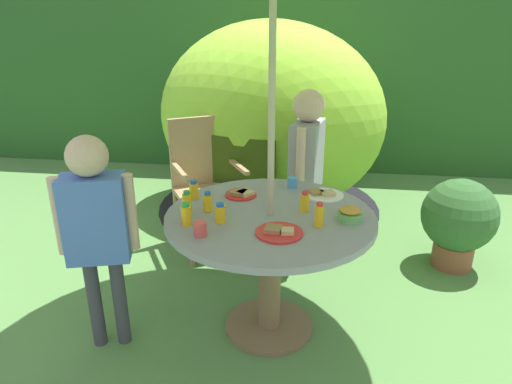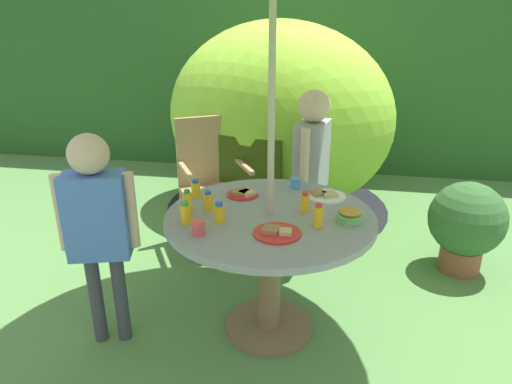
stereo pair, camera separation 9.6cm
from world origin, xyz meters
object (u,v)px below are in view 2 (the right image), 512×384
Objects in this scene: potted_plant at (466,223)px; juice_bottle_center_front at (196,189)px; juice_bottle_near_left at (318,216)px; juice_bottle_front_edge at (188,202)px; dome_tent at (278,120)px; snack_bowl at (350,216)px; garden_table at (270,242)px; juice_bottle_back_edge at (185,213)px; child_in_blue_shirt at (97,216)px; cup_near at (198,228)px; cup_far at (295,183)px; plate_center_back at (277,232)px; wooden_chair at (211,177)px; juice_bottle_far_right at (208,201)px; child_in_grey_shirt at (312,157)px; plate_mid_left at (325,196)px; juice_bottle_near_right at (305,203)px; juice_bottle_mid_right at (219,213)px; plate_far_left at (243,194)px.

potted_plant is 1.95m from juice_bottle_center_front.
juice_bottle_near_left is 0.71m from juice_bottle_front_edge.
juice_bottle_center_front is (-0.27, -1.71, -0.06)m from dome_tent.
potted_plant is at bearing 47.08° from snack_bowl.
potted_plant is 5.23× the size of juice_bottle_front_edge.
juice_bottle_back_edge is (-0.42, -0.19, 0.23)m from garden_table.
child_in_blue_shirt is 16.40× the size of cup_near.
cup_far is (-1.19, -0.48, 0.40)m from potted_plant.
juice_bottle_near_left is (0.20, 0.12, 0.05)m from plate_center_back.
child_in_blue_shirt reaches higher than wooden_chair.
juice_bottle_front_edge is at bearing -153.29° from juice_bottle_far_right.
plate_center_back is (-1.22, -1.14, 0.38)m from potted_plant.
child_in_grey_shirt is 5.56× the size of plate_mid_left.
dome_tent is at bearing 84.19° from juice_bottle_back_edge.
plate_center_back is 0.23m from juice_bottle_near_left.
juice_bottle_center_front is at bearing 108.34° from cup_near.
child_in_blue_shirt is at bearing -163.94° from juice_bottle_near_right.
juice_bottle_back_edge is at bearing -162.14° from juice_bottle_mid_right.
wooden_chair is at bearing 138.97° from cup_far.
child_in_grey_shirt is 0.93m from juice_bottle_center_front.
juice_bottle_near_right is (0.01, -0.79, -0.02)m from child_in_grey_shirt.
dome_tent reaches higher than juice_bottle_front_edge.
juice_bottle_front_edge is at bearing -84.48° from juice_bottle_center_front.
potted_plant is 1.67m from plate_far_left.
juice_bottle_front_edge is (0.17, -1.10, 0.25)m from wooden_chair.
cup_far is at bearing 77.39° from garden_table.
plate_center_back is (0.27, -2.12, -0.10)m from dome_tent.
cup_near is 1.13× the size of cup_far.
child_in_blue_shirt reaches higher than plate_mid_left.
plate_center_back is 0.55m from plate_far_left.
snack_bowl is 0.70× the size of plate_far_left.
juice_bottle_near_left reaches higher than plate_mid_left.
juice_bottle_front_edge is (-0.74, -0.35, 0.05)m from plate_mid_left.
juice_bottle_far_right is at bearing -121.33° from plate_far_left.
juice_bottle_far_right is at bearing 96.20° from cup_near.
wooden_chair is 0.92m from juice_bottle_center_front.
child_in_blue_shirt is at bearing -164.49° from garden_table.
juice_bottle_far_right is 1.04× the size of juice_bottle_mid_right.
child_in_blue_shirt is at bearing -155.60° from juice_bottle_front_edge.
child_in_grey_shirt reaches higher than juice_bottle_near_left.
potted_plant is at bearing 45.00° from juice_bottle_near_left.
cup_near is (0.57, -0.06, 0.01)m from child_in_blue_shirt.
cup_near is at bearing -80.69° from dome_tent.
plate_far_left is at bearing 119.42° from plate_center_back.
wooden_chair reaches higher than plate_center_back.
juice_bottle_back_edge reaches higher than plate_center_back.
child_in_blue_shirt is 9.40× the size of juice_bottle_front_edge.
juice_bottle_front_edge is at bearing 174.65° from juice_bottle_near_left.
dome_tent is 10.74× the size of plate_center_back.
juice_bottle_front_edge reaches higher than juice_bottle_center_front.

